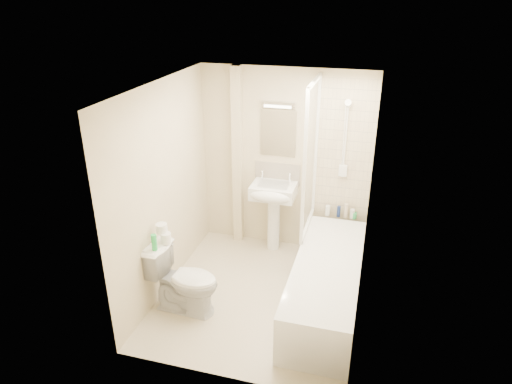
# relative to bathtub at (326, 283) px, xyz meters

# --- Properties ---
(floor) EXTENTS (2.50, 2.50, 0.00)m
(floor) POSITION_rel_bathtub_xyz_m (-0.75, -0.04, -0.29)
(floor) COLOR beige
(floor) RESTS_ON ground
(wall_back) EXTENTS (2.20, 0.02, 2.40)m
(wall_back) POSITION_rel_bathtub_xyz_m (-0.75, 1.21, 0.91)
(wall_back) COLOR beige
(wall_back) RESTS_ON ground
(wall_left) EXTENTS (0.02, 2.50, 2.40)m
(wall_left) POSITION_rel_bathtub_xyz_m (-1.85, -0.04, 0.91)
(wall_left) COLOR beige
(wall_left) RESTS_ON ground
(wall_right) EXTENTS (0.02, 2.50, 2.40)m
(wall_right) POSITION_rel_bathtub_xyz_m (0.35, -0.04, 0.91)
(wall_right) COLOR beige
(wall_right) RESTS_ON ground
(ceiling) EXTENTS (2.20, 2.50, 0.02)m
(ceiling) POSITION_rel_bathtub_xyz_m (-0.75, -0.04, 2.11)
(ceiling) COLOR white
(ceiling) RESTS_ON wall_back
(tile_back) EXTENTS (0.70, 0.01, 1.75)m
(tile_back) POSITION_rel_bathtub_xyz_m (0.00, 1.20, 1.14)
(tile_back) COLOR beige
(tile_back) RESTS_ON wall_back
(tile_right) EXTENTS (0.01, 2.10, 1.75)m
(tile_right) POSITION_rel_bathtub_xyz_m (0.34, 0.00, 1.14)
(tile_right) COLOR beige
(tile_right) RESTS_ON wall_right
(pipe_boxing) EXTENTS (0.12, 0.12, 2.40)m
(pipe_boxing) POSITION_rel_bathtub_xyz_m (-1.37, 1.15, 0.91)
(pipe_boxing) COLOR beige
(pipe_boxing) RESTS_ON ground
(splashback) EXTENTS (0.60, 0.02, 0.30)m
(splashback) POSITION_rel_bathtub_xyz_m (-0.84, 1.20, 0.74)
(splashback) COLOR beige
(splashback) RESTS_ON wall_back
(mirror) EXTENTS (0.46, 0.01, 0.60)m
(mirror) POSITION_rel_bathtub_xyz_m (-0.84, 1.20, 1.29)
(mirror) COLOR white
(mirror) RESTS_ON wall_back
(strip_light) EXTENTS (0.42, 0.07, 0.07)m
(strip_light) POSITION_rel_bathtub_xyz_m (-0.84, 1.17, 1.66)
(strip_light) COLOR silver
(strip_light) RESTS_ON wall_back
(bathtub) EXTENTS (0.70, 2.10, 0.55)m
(bathtub) POSITION_rel_bathtub_xyz_m (0.00, 0.00, 0.00)
(bathtub) COLOR white
(bathtub) RESTS_ON ground
(shower_screen) EXTENTS (0.04, 0.92, 1.80)m
(shower_screen) POSITION_rel_bathtub_xyz_m (-0.35, 0.76, 1.16)
(shower_screen) COLOR white
(shower_screen) RESTS_ON bathtub
(shower_fixture) EXTENTS (0.10, 0.16, 0.99)m
(shower_fixture) POSITION_rel_bathtub_xyz_m (-0.00, 1.15, 1.26)
(shower_fixture) COLOR white
(shower_fixture) RESTS_ON wall_back
(pedestal_sink) EXTENTS (0.56, 0.51, 1.08)m
(pedestal_sink) POSITION_rel_bathtub_xyz_m (-0.84, 0.97, 0.47)
(pedestal_sink) COLOR white
(pedestal_sink) RESTS_ON ground
(bottle_white_a) EXTENTS (0.06, 0.06, 0.14)m
(bottle_white_a) POSITION_rel_bathtub_xyz_m (-0.15, 1.12, 0.33)
(bottle_white_a) COLOR white
(bottle_white_a) RESTS_ON bathtub
(bottle_blue) EXTENTS (0.05, 0.05, 0.15)m
(bottle_blue) POSITION_rel_bathtub_xyz_m (-0.01, 1.12, 0.33)
(bottle_blue) COLOR navy
(bottle_blue) RESTS_ON bathtub
(bottle_cream) EXTENTS (0.05, 0.05, 0.19)m
(bottle_cream) POSITION_rel_bathtub_xyz_m (0.08, 1.12, 0.36)
(bottle_cream) COLOR beige
(bottle_cream) RESTS_ON bathtub
(bottle_white_b) EXTENTS (0.06, 0.06, 0.12)m
(bottle_white_b) POSITION_rel_bathtub_xyz_m (0.17, 1.12, 0.32)
(bottle_white_b) COLOR silver
(bottle_white_b) RESTS_ON bathtub
(bottle_green) EXTENTS (0.06, 0.06, 0.08)m
(bottle_green) POSITION_rel_bathtub_xyz_m (0.19, 1.12, 0.30)
(bottle_green) COLOR green
(bottle_green) RESTS_ON bathtub
(toilet) EXTENTS (0.51, 0.80, 0.77)m
(toilet) POSITION_rel_bathtub_xyz_m (-1.47, -0.48, 0.09)
(toilet) COLOR white
(toilet) RESTS_ON ground
(toilet_roll_lower) EXTENTS (0.11, 0.11, 0.11)m
(toilet_roll_lower) POSITION_rel_bathtub_xyz_m (-1.68, -0.41, 0.53)
(toilet_roll_lower) COLOR white
(toilet_roll_lower) RESTS_ON toilet
(toilet_roll_upper) EXTENTS (0.12, 0.12, 0.09)m
(toilet_roll_upper) POSITION_rel_bathtub_xyz_m (-1.74, -0.38, 0.64)
(toilet_roll_upper) COLOR white
(toilet_roll_upper) RESTS_ON toilet_roll_lower
(green_bottle) EXTENTS (0.06, 0.06, 0.18)m
(green_bottle) POSITION_rel_bathtub_xyz_m (-1.73, -0.57, 0.57)
(green_bottle) COLOR green
(green_bottle) RESTS_ON toilet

